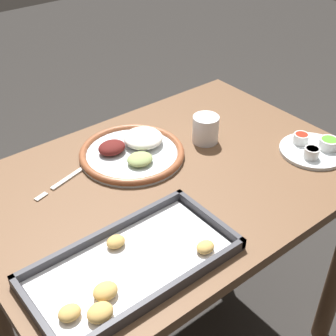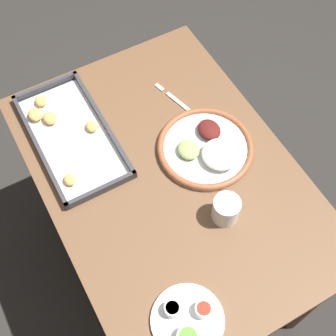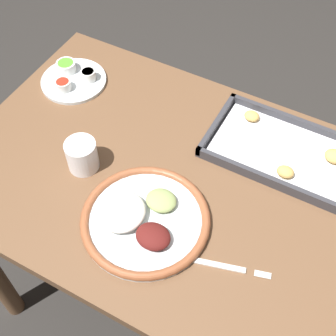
# 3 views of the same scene
# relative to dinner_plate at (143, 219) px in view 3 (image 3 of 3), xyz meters

# --- Properties ---
(ground_plane) EXTENTS (8.00, 8.00, 0.00)m
(ground_plane) POSITION_rel_dinner_plate_xyz_m (-0.02, 0.14, -0.76)
(ground_plane) COLOR #282623
(dining_table) EXTENTS (1.01, 0.70, 0.75)m
(dining_table) POSITION_rel_dinner_plate_xyz_m (-0.02, 0.14, -0.15)
(dining_table) COLOR brown
(dining_table) RESTS_ON ground_plane
(dinner_plate) EXTENTS (0.29, 0.29, 0.05)m
(dinner_plate) POSITION_rel_dinner_plate_xyz_m (0.00, 0.00, 0.00)
(dinner_plate) COLOR silver
(dinner_plate) RESTS_ON dining_table
(fork) EXTENTS (0.22, 0.07, 0.00)m
(fork) POSITION_rel_dinner_plate_xyz_m (0.18, -0.02, -0.01)
(fork) COLOR silver
(fork) RESTS_ON dining_table
(saucer_plate) EXTENTS (0.18, 0.18, 0.04)m
(saucer_plate) POSITION_rel_dinner_plate_xyz_m (-0.40, 0.30, -0.00)
(saucer_plate) COLOR silver
(saucer_plate) RESTS_ON dining_table
(baking_tray) EXTENTS (0.44, 0.22, 0.04)m
(baking_tray) POSITION_rel_dinner_plate_xyz_m (0.25, 0.34, -0.00)
(baking_tray) COLOR #333338
(baking_tray) RESTS_ON dining_table
(drinking_cup) EXTENTS (0.07, 0.07, 0.08)m
(drinking_cup) POSITION_rel_dinner_plate_xyz_m (-0.21, 0.07, 0.03)
(drinking_cup) COLOR white
(drinking_cup) RESTS_ON dining_table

